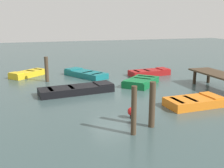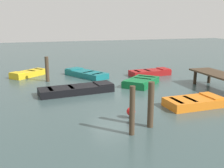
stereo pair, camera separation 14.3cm
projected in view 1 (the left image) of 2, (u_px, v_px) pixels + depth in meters
The scene contains 12 objects.
ground_plane at pixel (112, 90), 15.32m from camera, with size 80.00×80.00×0.00m, color #384C4C.
dock_segment at pixel (220, 76), 15.20m from camera, with size 4.26×1.66×0.95m.
rowboat_black at pixel (77, 89), 14.55m from camera, with size 1.63×4.24×0.46m.
rowboat_yellow at pixel (28, 74), 19.00m from camera, with size 2.57×2.76×0.46m.
rowboat_orange at pixel (194, 102), 12.30m from camera, with size 1.39×2.69×0.46m.
rowboat_red at pixel (150, 72), 19.45m from camera, with size 1.32×3.12×0.46m.
rowboat_teal at pixel (85, 74), 18.94m from camera, with size 3.66×2.77×0.46m.
rowboat_green at pixel (141, 82), 16.40m from camera, with size 2.90×2.96×0.46m.
mooring_piling_near_right at pixel (152, 105), 9.72m from camera, with size 0.24×0.24×1.77m, color #423323.
mooring_piling_mid_left at pixel (47, 69), 17.24m from camera, with size 0.25×0.25×1.67m, color #423323.
mooring_piling_far_left at pixel (134, 111), 9.04m from camera, with size 0.19×0.19×1.78m, color #423323.
marker_buoy at pixel (132, 112), 10.74m from camera, with size 0.36×0.36×0.48m.
Camera 1 is at (14.02, -4.78, 3.91)m, focal length 41.56 mm.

